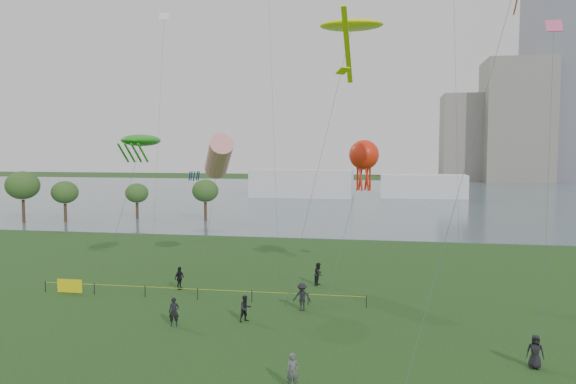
% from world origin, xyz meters
% --- Properties ---
extents(ground_plane, '(400.00, 400.00, 0.00)m').
position_xyz_m(ground_plane, '(0.00, 0.00, 0.00)').
color(ground_plane, '#143310').
extents(lake, '(400.00, 120.00, 0.08)m').
position_xyz_m(lake, '(0.00, 100.00, 0.02)').
color(lake, slate).
rests_on(lake, ground_plane).
extents(building_mid, '(20.00, 20.00, 38.00)m').
position_xyz_m(building_mid, '(46.00, 162.00, 19.00)').
color(building_mid, slate).
rests_on(building_mid, ground_plane).
extents(building_low, '(16.00, 18.00, 28.00)m').
position_xyz_m(building_low, '(32.00, 168.00, 14.00)').
color(building_low, gray).
rests_on(building_low, ground_plane).
extents(pavilion_left, '(22.00, 8.00, 6.00)m').
position_xyz_m(pavilion_left, '(-12.00, 95.00, 3.00)').
color(pavilion_left, silver).
rests_on(pavilion_left, ground_plane).
extents(pavilion_right, '(18.00, 7.00, 5.00)m').
position_xyz_m(pavilion_right, '(14.00, 98.00, 2.50)').
color(pavilion_right, silver).
rests_on(pavilion_right, ground_plane).
extents(trees, '(29.33, 11.36, 7.46)m').
position_xyz_m(trees, '(-36.16, 49.80, 4.73)').
color(trees, '#3A281A').
rests_on(trees, ground_plane).
extents(fence, '(24.07, 0.07, 1.05)m').
position_xyz_m(fence, '(-13.09, 12.15, 0.55)').
color(fence, black).
rests_on(fence, ground_plane).
extents(kite_flyer, '(0.67, 0.52, 1.63)m').
position_xyz_m(kite_flyer, '(2.23, -1.38, 0.82)').
color(kite_flyer, '#505157').
rests_on(kite_flyer, ground_plane).
extents(spectator_a, '(1.01, 1.01, 1.65)m').
position_xyz_m(spectator_a, '(-2.31, 7.80, 0.82)').
color(spectator_a, black).
rests_on(spectator_a, ground_plane).
extents(spectator_b, '(1.28, 0.82, 1.88)m').
position_xyz_m(spectator_b, '(0.83, 10.70, 0.94)').
color(spectator_b, black).
rests_on(spectator_b, ground_plane).
extents(spectator_c, '(0.73, 1.11, 1.75)m').
position_xyz_m(spectator_c, '(-9.29, 14.64, 0.88)').
color(spectator_c, black).
rests_on(spectator_c, ground_plane).
extents(spectator_d, '(0.90, 0.67, 1.68)m').
position_xyz_m(spectator_d, '(13.61, 3.04, 0.84)').
color(spectator_d, black).
rests_on(spectator_d, ground_plane).
extents(spectator_f, '(0.73, 0.57, 1.76)m').
position_xyz_m(spectator_f, '(-6.38, 6.17, 0.88)').
color(spectator_f, black).
rests_on(spectator_f, ground_plane).
extents(spectator_g, '(0.90, 1.03, 1.79)m').
position_xyz_m(spectator_g, '(1.07, 17.83, 0.89)').
color(spectator_g, black).
rests_on(spectator_g, ground_plane).
extents(kite_stingray, '(6.49, 10.01, 20.61)m').
position_xyz_m(kite_stingray, '(3.44, 18.32, 20.14)').
color(kite_stingray, '#3F3F42').
extents(kite_windsock, '(4.37, 7.62, 12.07)m').
position_xyz_m(kite_windsock, '(-8.02, 20.96, 10.06)').
color(kite_windsock, '#3F3F42').
extents(kite_creature, '(3.33, 6.12, 11.92)m').
position_xyz_m(kite_creature, '(-13.24, 16.96, 11.42)').
color(kite_creature, '#3F3F42').
extents(kite_octopus, '(3.35, 10.04, 11.49)m').
position_xyz_m(kite_octopus, '(4.44, 20.03, 10.22)').
color(kite_octopus, '#3F3F42').
extents(kite_delta, '(7.18, 12.84, 20.37)m').
position_xyz_m(kite_delta, '(12.62, 6.53, 18.67)').
color(kite_delta, '#3F3F42').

